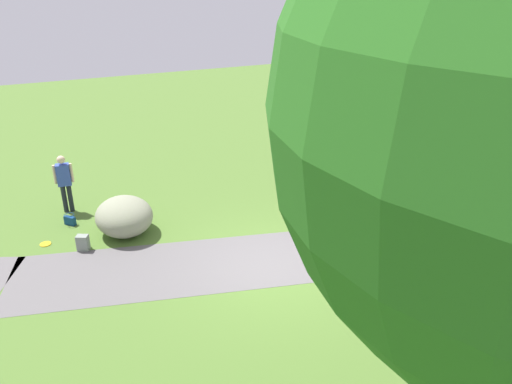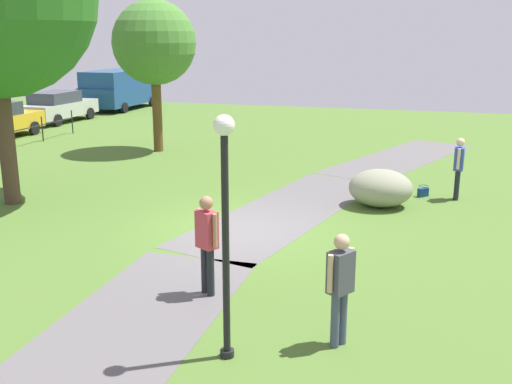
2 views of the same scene
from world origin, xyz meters
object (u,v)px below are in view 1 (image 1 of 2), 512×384
object	(u,v)px
lawn_boulder	(124,216)
frisbee_on_grass	(45,244)
man_near_boulder	(367,156)
passerby_on_path	(386,190)
lamp_post	(422,131)
backpack_by_boulder	(83,243)
handbag_on_grass	(70,220)
woman_with_handbag	(64,180)

from	to	relation	value
lawn_boulder	frisbee_on_grass	bearing A→B (deg)	-5.93
man_near_boulder	passerby_on_path	bearing A→B (deg)	65.45
lamp_post	man_near_boulder	world-z (taller)	lamp_post
man_near_boulder	backpack_by_boulder	size ratio (longest dim) A/B	4.27
backpack_by_boulder	handbag_on_grass	bearing A→B (deg)	-82.90
lamp_post	handbag_on_grass	distance (m)	10.19
woman_with_handbag	backpack_by_boulder	distance (m)	2.52
man_near_boulder	frisbee_on_grass	world-z (taller)	man_near_boulder
lamp_post	man_near_boulder	distance (m)	1.99
woman_with_handbag	backpack_by_boulder	xyz separation A→B (m)	(-0.14, 2.39, -0.79)
backpack_by_boulder	frisbee_on_grass	bearing A→B (deg)	-36.94
lawn_boulder	passerby_on_path	size ratio (longest dim) A/B	0.98
lamp_post	lawn_boulder	world-z (taller)	lamp_post
frisbee_on_grass	man_near_boulder	bearing A→B (deg)	179.45
handbag_on_grass	lawn_boulder	bearing A→B (deg)	140.82
passerby_on_path	backpack_by_boulder	world-z (taller)	passerby_on_path
lamp_post	woman_with_handbag	size ratio (longest dim) A/B	2.01
lamp_post	frisbee_on_grass	world-z (taller)	lamp_post
passerby_on_path	backpack_by_boulder	bearing A→B (deg)	-13.96
man_near_boulder	handbag_on_grass	size ratio (longest dim) A/B	4.44
lamp_post	backpack_by_boulder	world-z (taller)	lamp_post
lawn_boulder	man_near_boulder	world-z (taller)	man_near_boulder
man_near_boulder	frisbee_on_grass	size ratio (longest dim) A/B	6.18
woman_with_handbag	handbag_on_grass	xyz separation A→B (m)	(0.05, 0.87, -0.85)
passerby_on_path	handbag_on_grass	xyz separation A→B (m)	(7.81, -3.41, -0.90)
woman_with_handbag	frisbee_on_grass	size ratio (longest dim) A/B	6.14
backpack_by_boulder	lamp_post	bearing A→B (deg)	174.70
passerby_on_path	lawn_boulder	bearing A→B (deg)	-19.82
lawn_boulder	woman_with_handbag	bearing A→B (deg)	-57.00
passerby_on_path	lamp_post	bearing A→B (deg)	-151.86
handbag_on_grass	backpack_by_boulder	world-z (taller)	backpack_by_boulder
passerby_on_path	woman_with_handbag	bearing A→B (deg)	-28.90
lawn_boulder	handbag_on_grass	distance (m)	1.72
lamp_post	backpack_by_boulder	xyz separation A→B (m)	(9.51, -0.88, -1.93)
handbag_on_grass	frisbee_on_grass	size ratio (longest dim) A/B	1.39
frisbee_on_grass	backpack_by_boulder	bearing A→B (deg)	143.06
handbag_on_grass	lamp_post	bearing A→B (deg)	166.11
woman_with_handbag	handbag_on_grass	size ratio (longest dim) A/B	4.42
lawn_boulder	frisbee_on_grass	distance (m)	2.06
backpack_by_boulder	frisbee_on_grass	world-z (taller)	backpack_by_boulder
lamp_post	handbag_on_grass	bearing A→B (deg)	-13.89
handbag_on_grass	backpack_by_boulder	distance (m)	1.53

